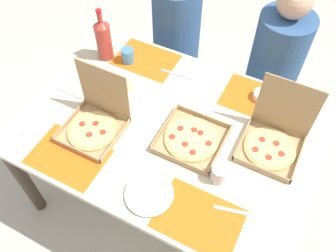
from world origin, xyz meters
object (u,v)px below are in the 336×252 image
(soda_bottle, at_px, (103,39))
(diner_left_seat, at_px, (176,46))
(pizza_box_center, at_px, (95,121))
(pizza_box_corner_left, at_px, (192,139))
(plate_near_right, at_px, (149,194))
(cup_dark, at_px, (220,174))
(cup_clear_left, at_px, (128,56))
(condiment_bowl, at_px, (262,96))
(plate_middle, at_px, (125,90))
(diner_right_seat, at_px, (270,77))
(pizza_box_edge_far, at_px, (274,139))

(soda_bottle, xyz_separation_m, diner_left_seat, (0.22, 0.49, -0.33))
(pizza_box_center, bearing_deg, pizza_box_corner_left, 17.69)
(plate_near_right, bearing_deg, cup_dark, 42.11)
(diner_left_seat, bearing_deg, pizza_box_corner_left, -59.23)
(cup_dark, distance_m, cup_clear_left, 0.91)
(soda_bottle, height_order, condiment_bowl, soda_bottle)
(plate_middle, relative_size, cup_clear_left, 2.33)
(condiment_bowl, bearing_deg, pizza_box_center, -139.96)
(cup_dark, xyz_separation_m, diner_right_seat, (-0.00, 0.95, -0.24))
(soda_bottle, distance_m, condiment_bowl, 0.94)
(plate_near_right, bearing_deg, condiment_bowl, 71.53)
(pizza_box_corner_left, height_order, condiment_bowl, condiment_bowl)
(pizza_box_edge_far, xyz_separation_m, cup_dark, (-0.16, -0.29, -0.01))
(pizza_box_corner_left, distance_m, diner_left_seat, 0.97)
(pizza_box_corner_left, bearing_deg, condiment_bowl, 62.83)
(plate_near_right, relative_size, cup_dark, 2.50)
(condiment_bowl, bearing_deg, soda_bottle, -173.74)
(pizza_box_edge_far, distance_m, cup_clear_left, 0.95)
(pizza_box_corner_left, height_order, diner_right_seat, diner_right_seat)
(plate_middle, bearing_deg, cup_clear_left, 117.06)
(pizza_box_edge_far, height_order, cup_clear_left, pizza_box_edge_far)
(cup_clear_left, height_order, diner_right_seat, diner_right_seat)
(plate_near_right, bearing_deg, pizza_box_edge_far, 51.76)
(soda_bottle, bearing_deg, diner_right_seat, 28.47)
(pizza_box_corner_left, xyz_separation_m, condiment_bowl, (0.22, 0.43, 0.01))
(condiment_bowl, height_order, diner_left_seat, diner_left_seat)
(plate_middle, relative_size, diner_right_seat, 0.17)
(pizza_box_edge_far, bearing_deg, soda_bottle, 171.04)
(pizza_box_center, bearing_deg, pizza_box_edge_far, 20.19)
(soda_bottle, xyz_separation_m, cup_clear_left, (0.14, 0.02, -0.09))
(condiment_bowl, bearing_deg, pizza_box_corner_left, -117.17)
(pizza_box_corner_left, relative_size, diner_left_seat, 0.26)
(plate_middle, bearing_deg, pizza_box_edge_far, 1.57)
(diner_left_seat, bearing_deg, pizza_box_edge_far, -38.03)
(pizza_box_edge_far, bearing_deg, plate_near_right, -128.24)
(cup_clear_left, xyz_separation_m, condiment_bowl, (0.79, 0.08, -0.02))
(plate_middle, bearing_deg, pizza_box_center, -90.20)
(plate_near_right, bearing_deg, cup_clear_left, 127.07)
(pizza_box_center, xyz_separation_m, cup_dark, (0.66, 0.01, -0.01))
(plate_middle, bearing_deg, diner_left_seat, 91.92)
(plate_near_right, xyz_separation_m, condiment_bowl, (0.26, 0.78, 0.01))
(pizza_box_center, height_order, diner_left_seat, diner_left_seat)
(plate_near_right, distance_m, diner_left_seat, 1.27)
(pizza_box_center, xyz_separation_m, soda_bottle, (-0.25, 0.47, 0.08))
(pizza_box_center, distance_m, pizza_box_corner_left, 0.49)
(pizza_box_center, bearing_deg, plate_near_right, -26.15)
(cup_clear_left, bearing_deg, diner_right_seat, 31.34)
(plate_near_right, relative_size, plate_middle, 1.07)
(pizza_box_corner_left, relative_size, condiment_bowl, 3.31)
(pizza_box_edge_far, distance_m, diner_left_seat, 1.10)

